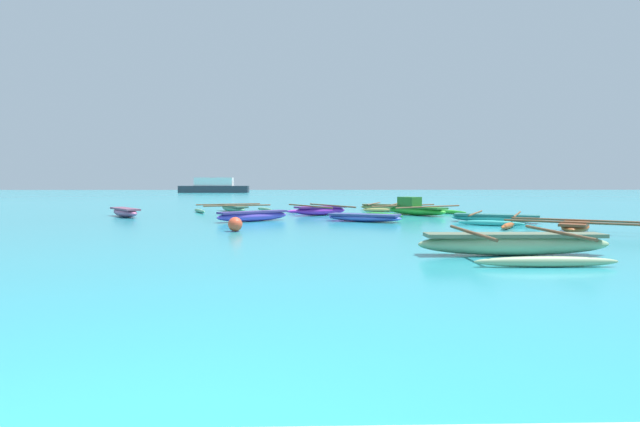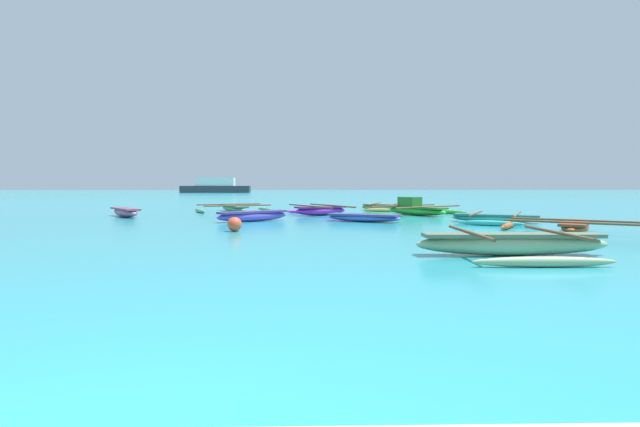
{
  "view_description": "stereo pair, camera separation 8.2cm",
  "coord_description": "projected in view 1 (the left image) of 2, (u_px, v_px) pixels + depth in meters",
  "views": [
    {
      "loc": [
        1.26,
        -1.8,
        1.52
      ],
      "look_at": [
        1.81,
        19.37,
        0.25
      ],
      "focal_mm": 28.0,
      "sensor_mm": 36.0,
      "label": 1
    },
    {
      "loc": [
        1.34,
        -1.8,
        1.52
      ],
      "look_at": [
        1.81,
        19.37,
        0.25
      ],
      "focal_mm": 28.0,
      "sensor_mm": 36.0,
      "label": 2
    }
  ],
  "objects": [
    {
      "name": "moored_boat_5",
      "position": [
        233.0,
        208.0,
        26.8
      ],
      "size": [
        4.44,
        3.85,
        0.41
      ],
      "rotation": [
        0.0,
        0.0,
        -1.15
      ],
      "color": "#5A9A76",
      "rests_on": "ground_plane"
    },
    {
      "name": "moored_boat_2",
      "position": [
        364.0,
        217.0,
        19.93
      ],
      "size": [
        3.14,
        2.15,
        0.31
      ],
      "rotation": [
        0.0,
        0.0,
        -0.47
      ],
      "color": "#4A5FCC",
      "rests_on": "ground_plane"
    },
    {
      "name": "moored_boat_4",
      "position": [
        385.0,
        207.0,
        28.36
      ],
      "size": [
        2.92,
        3.93,
        0.41
      ],
      "rotation": [
        0.0,
        0.0,
        -0.34
      ],
      "color": "tan",
      "rests_on": "ground_plane"
    },
    {
      "name": "distant_ferry",
      "position": [
        214.0,
        187.0,
        83.61
      ],
      "size": [
        11.49,
        2.53,
        2.53
      ],
      "color": "#2D333D",
      "rests_on": "ground_plane"
    },
    {
      "name": "mooring_buoy_0",
      "position": [
        235.0,
        224.0,
        15.85
      ],
      "size": [
        0.46,
        0.46,
        0.46
      ],
      "color": "#E54C2D",
      "rests_on": "ground_plane"
    },
    {
      "name": "moored_boat_9",
      "position": [
        415.0,
        209.0,
        24.12
      ],
      "size": [
        5.21,
        4.71,
        0.87
      ],
      "rotation": [
        0.0,
        0.0,
        -0.96
      ],
      "color": "green",
      "rests_on": "ground_plane"
    },
    {
      "name": "moored_boat_6",
      "position": [
        253.0,
        216.0,
        20.11
      ],
      "size": [
        2.94,
        2.4,
        0.42
      ],
      "rotation": [
        0.0,
        0.0,
        0.64
      ],
      "color": "#5F45C0",
      "rests_on": "ground_plane"
    },
    {
      "name": "moored_boat_0",
      "position": [
        514.0,
        244.0,
        10.58
      ],
      "size": [
        4.09,
        3.25,
        0.53
      ],
      "rotation": [
        0.0,
        0.0,
        -0.01
      ],
      "color": "#8DA879",
      "rests_on": "ground_plane"
    },
    {
      "name": "moored_boat_7",
      "position": [
        496.0,
        218.0,
        19.56
      ],
      "size": [
        3.76,
        4.38,
        0.38
      ],
      "rotation": [
        0.0,
        0.0,
        -0.47
      ],
      "color": "teal",
      "rests_on": "ground_plane"
    },
    {
      "name": "moored_boat_3",
      "position": [
        320.0,
        210.0,
        23.9
      ],
      "size": [
        3.47,
        4.65,
        0.49
      ],
      "rotation": [
        0.0,
        0.0,
        0.49
      ],
      "color": "purple",
      "rests_on": "ground_plane"
    },
    {
      "name": "moored_boat_8",
      "position": [
        575.0,
        226.0,
        15.7
      ],
      "size": [
        4.54,
        3.87,
        0.37
      ],
      "rotation": [
        0.0,
        0.0,
        0.98
      ],
      "color": "#A75023",
      "rests_on": "ground_plane"
    },
    {
      "name": "moored_boat_1",
      "position": [
        125.0,
        212.0,
        22.85
      ],
      "size": [
        2.24,
        2.76,
        0.4
      ],
      "rotation": [
        0.0,
        0.0,
        -0.95
      ],
      "color": "#B3618B",
      "rests_on": "ground_plane"
    }
  ]
}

